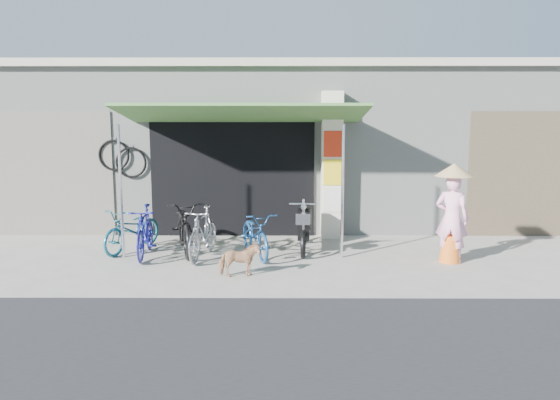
{
  "coord_description": "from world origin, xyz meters",
  "views": [
    {
      "loc": [
        -0.14,
        -8.73,
        2.48
      ],
      "look_at": [
        -0.2,
        1.0,
        1.0
      ],
      "focal_mm": 35.0,
      "sensor_mm": 36.0,
      "label": 1
    }
  ],
  "objects_px": {
    "bike_blue": "(145,232)",
    "bike_black": "(184,226)",
    "moped": "(304,226)",
    "bike_teal": "(133,229)",
    "bike_navy": "(256,234)",
    "bike_silver": "(203,232)",
    "nun": "(452,214)",
    "street_dog": "(239,260)"
  },
  "relations": [
    {
      "from": "moped",
      "to": "bike_silver",
      "type": "bearing_deg",
      "value": -156.91
    },
    {
      "from": "bike_navy",
      "to": "moped",
      "type": "xyz_separation_m",
      "value": [
        0.89,
        0.5,
        0.04
      ]
    },
    {
      "from": "bike_teal",
      "to": "bike_black",
      "type": "xyz_separation_m",
      "value": [
        0.98,
        -0.07,
        0.08
      ]
    },
    {
      "from": "bike_black",
      "to": "moped",
      "type": "bearing_deg",
      "value": -10.14
    },
    {
      "from": "bike_blue",
      "to": "nun",
      "type": "xyz_separation_m",
      "value": [
        5.36,
        -0.32,
        0.39
      ]
    },
    {
      "from": "bike_blue",
      "to": "street_dog",
      "type": "height_order",
      "value": "bike_blue"
    },
    {
      "from": "bike_navy",
      "to": "street_dog",
      "type": "xyz_separation_m",
      "value": [
        -0.19,
        -1.31,
        -0.14
      ]
    },
    {
      "from": "bike_blue",
      "to": "bike_navy",
      "type": "height_order",
      "value": "bike_blue"
    },
    {
      "from": "bike_navy",
      "to": "street_dog",
      "type": "distance_m",
      "value": 1.33
    },
    {
      "from": "bike_black",
      "to": "street_dog",
      "type": "xyz_separation_m",
      "value": [
        1.14,
        -1.62,
        -0.22
      ]
    },
    {
      "from": "bike_teal",
      "to": "bike_navy",
      "type": "height_order",
      "value": "bike_navy"
    },
    {
      "from": "bike_silver",
      "to": "street_dog",
      "type": "relative_size",
      "value": 2.4
    },
    {
      "from": "street_dog",
      "to": "moped",
      "type": "height_order",
      "value": "moped"
    },
    {
      "from": "bike_teal",
      "to": "nun",
      "type": "bearing_deg",
      "value": 15.4
    },
    {
      "from": "bike_teal",
      "to": "street_dog",
      "type": "bearing_deg",
      "value": -15.44
    },
    {
      "from": "bike_blue",
      "to": "bike_silver",
      "type": "distance_m",
      "value": 1.05
    },
    {
      "from": "bike_teal",
      "to": "nun",
      "type": "relative_size",
      "value": 0.91
    },
    {
      "from": "street_dog",
      "to": "nun",
      "type": "distance_m",
      "value": 3.74
    },
    {
      "from": "moped",
      "to": "bike_blue",
      "type": "bearing_deg",
      "value": -165.05
    },
    {
      "from": "street_dog",
      "to": "nun",
      "type": "height_order",
      "value": "nun"
    },
    {
      "from": "moped",
      "to": "nun",
      "type": "bearing_deg",
      "value": -15.72
    },
    {
      "from": "bike_blue",
      "to": "street_dog",
      "type": "relative_size",
      "value": 2.4
    },
    {
      "from": "bike_black",
      "to": "street_dog",
      "type": "distance_m",
      "value": 1.99
    },
    {
      "from": "bike_navy",
      "to": "nun",
      "type": "bearing_deg",
      "value": -25.03
    },
    {
      "from": "nun",
      "to": "street_dog",
      "type": "bearing_deg",
      "value": 42.46
    },
    {
      "from": "bike_silver",
      "to": "moped",
      "type": "height_order",
      "value": "moped"
    },
    {
      "from": "nun",
      "to": "bike_teal",
      "type": "bearing_deg",
      "value": 20.38
    },
    {
      "from": "bike_navy",
      "to": "nun",
      "type": "relative_size",
      "value": 0.92
    },
    {
      "from": "bike_silver",
      "to": "street_dog",
      "type": "bearing_deg",
      "value": -48.3
    },
    {
      "from": "bike_teal",
      "to": "bike_silver",
      "type": "distance_m",
      "value": 1.48
    },
    {
      "from": "bike_navy",
      "to": "bike_black",
      "type": "bearing_deg",
      "value": 148.26
    },
    {
      "from": "bike_teal",
      "to": "bike_blue",
      "type": "bearing_deg",
      "value": -29.35
    },
    {
      "from": "bike_black",
      "to": "moped",
      "type": "relative_size",
      "value": 1.07
    },
    {
      "from": "bike_silver",
      "to": "moped",
      "type": "distance_m",
      "value": 1.92
    },
    {
      "from": "bike_navy",
      "to": "nun",
      "type": "xyz_separation_m",
      "value": [
        3.39,
        -0.38,
        0.44
      ]
    },
    {
      "from": "moped",
      "to": "nun",
      "type": "height_order",
      "value": "nun"
    },
    {
      "from": "bike_black",
      "to": "bike_silver",
      "type": "bearing_deg",
      "value": -62.41
    },
    {
      "from": "bike_black",
      "to": "bike_silver",
      "type": "relative_size",
      "value": 1.22
    },
    {
      "from": "nun",
      "to": "bike_navy",
      "type": "bearing_deg",
      "value": 21.55
    },
    {
      "from": "bike_blue",
      "to": "bike_black",
      "type": "bearing_deg",
      "value": 25.95
    },
    {
      "from": "bike_black",
      "to": "bike_navy",
      "type": "relative_size",
      "value": 1.19
    },
    {
      "from": "bike_black",
      "to": "street_dog",
      "type": "relative_size",
      "value": 2.93
    }
  ]
}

